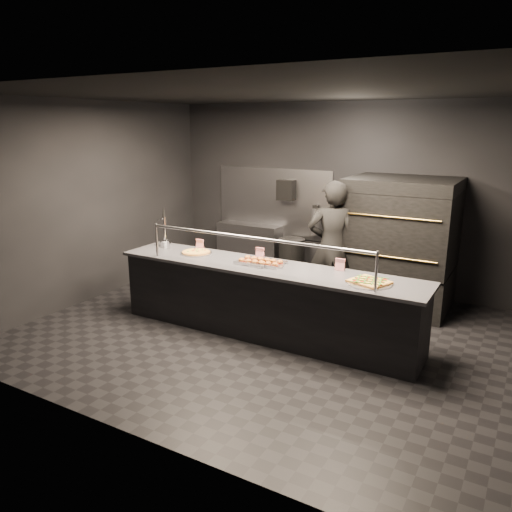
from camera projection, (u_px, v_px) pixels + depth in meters
name	position (u px, v px, depth m)	size (l,w,h in m)	color
room	(266.00, 220.00, 6.18)	(6.04, 6.00, 3.00)	black
service_counter	(265.00, 300.00, 6.39)	(4.10, 0.78, 1.37)	black
pizza_oven	(400.00, 243.00, 7.28)	(1.50, 1.23, 1.91)	black
prep_shelf	(249.00, 248.00, 9.11)	(1.20, 0.35, 0.90)	#99999E
towel_dispenser	(286.00, 190.00, 8.55)	(0.30, 0.20, 0.35)	black
fire_extinguisher	(315.00, 221.00, 8.42)	(0.14, 0.14, 0.51)	#B2B2B7
beer_tap	(165.00, 235.00, 7.26)	(0.15, 0.21, 0.58)	silver
round_pizza	(196.00, 252.00, 6.87)	(0.44, 0.44, 0.03)	silver
slider_tray_a	(255.00, 261.00, 6.38)	(0.49, 0.40, 0.07)	silver
slider_tray_b	(267.00, 263.00, 6.32)	(0.50, 0.43, 0.07)	silver
square_pizza	(369.00, 282.00, 5.58)	(0.50, 0.50, 0.05)	silver
condiment_jar	(167.00, 245.00, 7.16)	(0.14, 0.05, 0.09)	silver
tent_cards	(263.00, 253.00, 6.58)	(2.22, 0.04, 0.15)	white
trash_bin	(291.00, 260.00, 8.62)	(0.45, 0.45, 0.74)	black
worker	(332.00, 247.00, 7.12)	(0.69, 0.46, 1.90)	black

